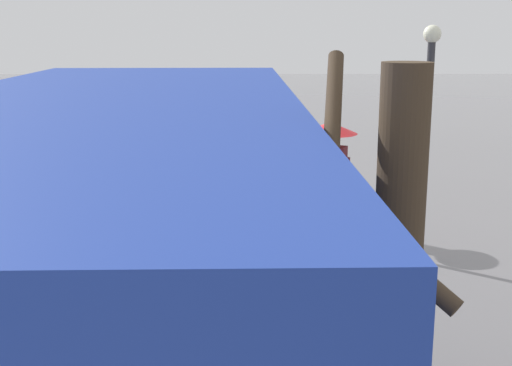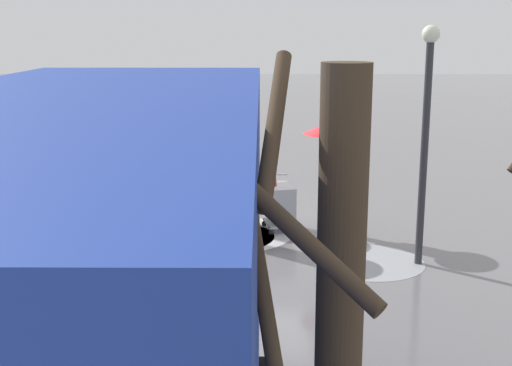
{
  "view_description": "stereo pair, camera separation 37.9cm",
  "coord_description": "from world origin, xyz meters",
  "px_view_note": "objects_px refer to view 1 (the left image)",
  "views": [
    {
      "loc": [
        -0.03,
        13.09,
        3.81
      ],
      "look_at": [
        -0.17,
        1.09,
        1.05
      ],
      "focal_mm": 47.38,
      "sensor_mm": 36.0,
      "label": 1
    },
    {
      "loc": [
        -0.41,
        13.09,
        3.81
      ],
      "look_at": [
        -0.17,
        1.09,
        1.05
      ],
      "focal_mm": 47.38,
      "sensor_mm": 36.0,
      "label": 2
    }
  ],
  "objects_px": {
    "street_lamp": "(427,121)",
    "pedestrian_pink_side": "(332,151)",
    "pedestrian_black_side": "(222,144)",
    "pedestrian_white_side": "(221,154)",
    "hand_dolly_boxes": "(239,199)",
    "cargo_van_parked_right": "(78,155)",
    "shopping_cart_vendor": "(277,201)",
    "box_truck_background": "(101,349)"
  },
  "relations": [
    {
      "from": "cargo_van_parked_right",
      "to": "pedestrian_pink_side",
      "type": "xyz_separation_m",
      "value": [
        -5.17,
        1.66,
        0.39
      ]
    },
    {
      "from": "street_lamp",
      "to": "pedestrian_white_side",
      "type": "bearing_deg",
      "value": -22.82
    },
    {
      "from": "hand_dolly_boxes",
      "to": "pedestrian_white_side",
      "type": "xyz_separation_m",
      "value": [
        0.3,
        0.71,
        1.04
      ]
    },
    {
      "from": "hand_dolly_boxes",
      "to": "pedestrian_black_side",
      "type": "distance_m",
      "value": 1.17
    },
    {
      "from": "pedestrian_white_side",
      "to": "street_lamp",
      "type": "bearing_deg",
      "value": 157.18
    },
    {
      "from": "pedestrian_pink_side",
      "to": "street_lamp",
      "type": "relative_size",
      "value": 0.56
    },
    {
      "from": "shopping_cart_vendor",
      "to": "hand_dolly_boxes",
      "type": "distance_m",
      "value": 0.79
    },
    {
      "from": "cargo_van_parked_right",
      "to": "hand_dolly_boxes",
      "type": "bearing_deg",
      "value": 158.98
    },
    {
      "from": "hand_dolly_boxes",
      "to": "pedestrian_white_side",
      "type": "relative_size",
      "value": 0.61
    },
    {
      "from": "shopping_cart_vendor",
      "to": "pedestrian_white_side",
      "type": "distance_m",
      "value": 1.53
    },
    {
      "from": "hand_dolly_boxes",
      "to": "pedestrian_white_side",
      "type": "distance_m",
      "value": 1.29
    },
    {
      "from": "cargo_van_parked_right",
      "to": "pedestrian_black_side",
      "type": "height_order",
      "value": "cargo_van_parked_right"
    },
    {
      "from": "pedestrian_black_side",
      "to": "pedestrian_white_side",
      "type": "relative_size",
      "value": 1.0
    },
    {
      "from": "pedestrian_black_side",
      "to": "pedestrian_white_side",
      "type": "distance_m",
      "value": 1.17
    },
    {
      "from": "shopping_cart_vendor",
      "to": "pedestrian_black_side",
      "type": "relative_size",
      "value": 0.49
    },
    {
      "from": "cargo_van_parked_right",
      "to": "street_lamp",
      "type": "distance_m",
      "value": 7.42
    },
    {
      "from": "shopping_cart_vendor",
      "to": "pedestrian_white_side",
      "type": "bearing_deg",
      "value": 23.75
    },
    {
      "from": "cargo_van_parked_right",
      "to": "pedestrian_black_side",
      "type": "distance_m",
      "value": 3.23
    },
    {
      "from": "pedestrian_black_side",
      "to": "street_lamp",
      "type": "relative_size",
      "value": 0.56
    },
    {
      "from": "pedestrian_white_side",
      "to": "cargo_van_parked_right",
      "type": "bearing_deg",
      "value": -33.0
    },
    {
      "from": "cargo_van_parked_right",
      "to": "pedestrian_black_side",
      "type": "bearing_deg",
      "value": 164.57
    },
    {
      "from": "hand_dolly_boxes",
      "to": "shopping_cart_vendor",
      "type": "bearing_deg",
      "value": 161.28
    },
    {
      "from": "pedestrian_black_side",
      "to": "pedestrian_white_side",
      "type": "xyz_separation_m",
      "value": [
        -0.03,
        1.17,
        0.01
      ]
    },
    {
      "from": "pedestrian_white_side",
      "to": "street_lamp",
      "type": "xyz_separation_m",
      "value": [
        -3.35,
        1.41,
        0.79
      ]
    },
    {
      "from": "cargo_van_parked_right",
      "to": "shopping_cart_vendor",
      "type": "distance_m",
      "value": 4.49
    },
    {
      "from": "street_lamp",
      "to": "pedestrian_pink_side",
      "type": "bearing_deg",
      "value": -53.98
    },
    {
      "from": "pedestrian_black_side",
      "to": "shopping_cart_vendor",
      "type": "bearing_deg",
      "value": 146.38
    },
    {
      "from": "hand_dolly_boxes",
      "to": "pedestrian_pink_side",
      "type": "height_order",
      "value": "pedestrian_pink_side"
    },
    {
      "from": "hand_dolly_boxes",
      "to": "street_lamp",
      "type": "relative_size",
      "value": 0.34
    },
    {
      "from": "cargo_van_parked_right",
      "to": "shopping_cart_vendor",
      "type": "xyz_separation_m",
      "value": [
        -4.16,
        1.57,
        -0.61
      ]
    },
    {
      "from": "hand_dolly_boxes",
      "to": "street_lamp",
      "type": "height_order",
      "value": "street_lamp"
    },
    {
      "from": "hand_dolly_boxes",
      "to": "pedestrian_white_side",
      "type": "height_order",
      "value": "pedestrian_white_side"
    },
    {
      "from": "pedestrian_pink_side",
      "to": "pedestrian_black_side",
      "type": "distance_m",
      "value": 2.23
    },
    {
      "from": "cargo_van_parked_right",
      "to": "pedestrian_white_side",
      "type": "bearing_deg",
      "value": 147.0
    },
    {
      "from": "cargo_van_parked_right",
      "to": "pedestrian_white_side",
      "type": "xyz_separation_m",
      "value": [
        -3.12,
        2.03,
        0.41
      ]
    },
    {
      "from": "pedestrian_pink_side",
      "to": "pedestrian_black_side",
      "type": "height_order",
      "value": "same"
    },
    {
      "from": "box_truck_background",
      "to": "hand_dolly_boxes",
      "type": "height_order",
      "value": "box_truck_background"
    },
    {
      "from": "pedestrian_black_side",
      "to": "street_lamp",
      "type": "height_order",
      "value": "street_lamp"
    },
    {
      "from": "box_truck_background",
      "to": "pedestrian_white_side",
      "type": "distance_m",
      "value": 8.38
    },
    {
      "from": "box_truck_background",
      "to": "pedestrian_pink_side",
      "type": "distance_m",
      "value": 9.08
    },
    {
      "from": "cargo_van_parked_right",
      "to": "street_lamp",
      "type": "height_order",
      "value": "street_lamp"
    },
    {
      "from": "shopping_cart_vendor",
      "to": "pedestrian_black_side",
      "type": "bearing_deg",
      "value": -33.62
    }
  ]
}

